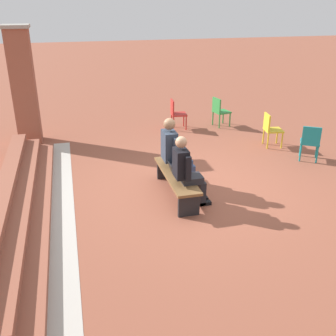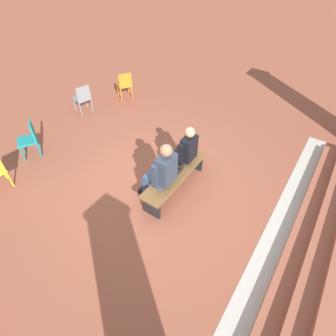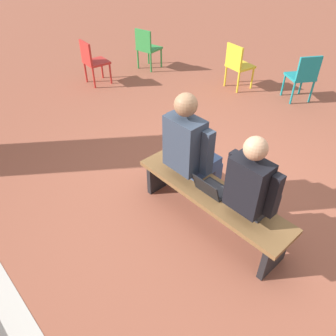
{
  "view_description": "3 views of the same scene",
  "coord_description": "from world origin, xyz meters",
  "px_view_note": "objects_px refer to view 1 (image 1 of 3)",
  "views": [
    {
      "loc": [
        -6.65,
        2.19,
        3.45
      ],
      "look_at": [
        -0.65,
        0.66,
        0.77
      ],
      "focal_mm": 42.0,
      "sensor_mm": 36.0,
      "label": 1
    },
    {
      "loc": [
        2.97,
        2.39,
        4.06
      ],
      "look_at": [
        0.25,
        0.52,
        1.02
      ],
      "focal_mm": 28.0,
      "sensor_mm": 36.0,
      "label": 2
    },
    {
      "loc": [
        -1.76,
        2.39,
        2.69
      ],
      "look_at": [
        0.09,
        0.71,
        0.75
      ],
      "focal_mm": 35.0,
      "sensor_mm": 36.0,
      "label": 3
    }
  ],
  "objects_px": {
    "person_adult": "(175,151)",
    "plastic_chair_far_left": "(220,110)",
    "plastic_chair_near_bench_right": "(271,128)",
    "laptop": "(176,171)",
    "person_student": "(187,169)",
    "bench": "(176,178)",
    "plastic_chair_mid_courtyard": "(310,141)",
    "plastic_chair_far_right": "(176,112)"
  },
  "relations": [
    {
      "from": "plastic_chair_far_right",
      "to": "plastic_chair_mid_courtyard",
      "type": "xyz_separation_m",
      "value": [
        -3.11,
        -2.31,
        0.0
      ]
    },
    {
      "from": "laptop",
      "to": "plastic_chair_near_bench_right",
      "type": "height_order",
      "value": "plastic_chair_near_bench_right"
    },
    {
      "from": "bench",
      "to": "plastic_chair_far_left",
      "type": "bearing_deg",
      "value": -31.13
    },
    {
      "from": "person_student",
      "to": "plastic_chair_far_right",
      "type": "xyz_separation_m",
      "value": [
        4.46,
        -1.04,
        -0.23
      ]
    },
    {
      "from": "person_adult",
      "to": "laptop",
      "type": "height_order",
      "value": "person_adult"
    },
    {
      "from": "bench",
      "to": "laptop",
      "type": "height_order",
      "value": "laptop"
    },
    {
      "from": "plastic_chair_near_bench_right",
      "to": "person_adult",
      "type": "bearing_deg",
      "value": 119.49
    },
    {
      "from": "bench",
      "to": "plastic_chair_far_left",
      "type": "relative_size",
      "value": 2.14
    },
    {
      "from": "person_student",
      "to": "plastic_chair_far_left",
      "type": "relative_size",
      "value": 1.57
    },
    {
      "from": "plastic_chair_far_left",
      "to": "bench",
      "type": "bearing_deg",
      "value": 148.87
    },
    {
      "from": "bench",
      "to": "plastic_chair_near_bench_right",
      "type": "relative_size",
      "value": 2.14
    },
    {
      "from": "person_student",
      "to": "laptop",
      "type": "relative_size",
      "value": 4.11
    },
    {
      "from": "person_student",
      "to": "plastic_chair_near_bench_right",
      "type": "distance_m",
      "value": 3.84
    },
    {
      "from": "person_student",
      "to": "plastic_chair_far_right",
      "type": "bearing_deg",
      "value": -13.17
    },
    {
      "from": "plastic_chair_near_bench_right",
      "to": "plastic_chair_mid_courtyard",
      "type": "height_order",
      "value": "same"
    },
    {
      "from": "plastic_chair_near_bench_right",
      "to": "plastic_chair_mid_courtyard",
      "type": "relative_size",
      "value": 1.0
    },
    {
      "from": "person_adult",
      "to": "plastic_chair_mid_courtyard",
      "type": "relative_size",
      "value": 1.68
    },
    {
      "from": "plastic_chair_mid_courtyard",
      "to": "plastic_chair_far_right",
      "type": "bearing_deg",
      "value": 36.56
    },
    {
      "from": "bench",
      "to": "laptop",
      "type": "xyz_separation_m",
      "value": [
        0.0,
        0.01,
        0.15
      ]
    },
    {
      "from": "plastic_chair_far_left",
      "to": "person_student",
      "type": "bearing_deg",
      "value": 152.03
    },
    {
      "from": "laptop",
      "to": "plastic_chair_far_left",
      "type": "distance_m",
      "value": 4.62
    },
    {
      "from": "bench",
      "to": "person_student",
      "type": "relative_size",
      "value": 1.37
    },
    {
      "from": "bench",
      "to": "plastic_chair_far_right",
      "type": "distance_m",
      "value": 4.19
    },
    {
      "from": "plastic_chair_far_right",
      "to": "plastic_chair_mid_courtyard",
      "type": "distance_m",
      "value": 3.87
    },
    {
      "from": "laptop",
      "to": "plastic_chair_near_bench_right",
      "type": "relative_size",
      "value": 0.38
    },
    {
      "from": "plastic_chair_near_bench_right",
      "to": "plastic_chair_mid_courtyard",
      "type": "bearing_deg",
      "value": -159.75
    },
    {
      "from": "person_adult",
      "to": "bench",
      "type": "bearing_deg",
      "value": 169.21
    },
    {
      "from": "plastic_chair_near_bench_right",
      "to": "plastic_chair_far_left",
      "type": "distance_m",
      "value": 2.02
    },
    {
      "from": "plastic_chair_mid_courtyard",
      "to": "laptop",
      "type": "bearing_deg",
      "value": 105.12
    },
    {
      "from": "plastic_chair_near_bench_right",
      "to": "plastic_chair_far_left",
      "type": "height_order",
      "value": "same"
    },
    {
      "from": "person_adult",
      "to": "plastic_chair_far_left",
      "type": "bearing_deg",
      "value": -32.91
    },
    {
      "from": "plastic_chair_near_bench_right",
      "to": "plastic_chair_far_left",
      "type": "bearing_deg",
      "value": 17.85
    },
    {
      "from": "plastic_chair_near_bench_right",
      "to": "bench",
      "type": "bearing_deg",
      "value": 124.1
    },
    {
      "from": "person_adult",
      "to": "plastic_chair_far_left",
      "type": "xyz_separation_m",
      "value": [
        3.58,
        -2.32,
        -0.27
      ]
    },
    {
      "from": "plastic_chair_far_right",
      "to": "person_adult",
      "type": "bearing_deg",
      "value": 164.2
    },
    {
      "from": "person_adult",
      "to": "plastic_chair_near_bench_right",
      "type": "bearing_deg",
      "value": -60.51
    },
    {
      "from": "laptop",
      "to": "plastic_chair_mid_courtyard",
      "type": "relative_size",
      "value": 0.38
    },
    {
      "from": "person_student",
      "to": "plastic_chair_far_left",
      "type": "xyz_separation_m",
      "value": [
        4.37,
        -2.32,
        -0.23
      ]
    },
    {
      "from": "plastic_chair_near_bench_right",
      "to": "plastic_chair_far_right",
      "type": "relative_size",
      "value": 1.0
    },
    {
      "from": "plastic_chair_near_bench_right",
      "to": "plastic_chair_far_left",
      "type": "relative_size",
      "value": 1.0
    },
    {
      "from": "person_student",
      "to": "person_adult",
      "type": "bearing_deg",
      "value": -0.41
    },
    {
      "from": "bench",
      "to": "plastic_chair_far_left",
      "type": "distance_m",
      "value": 4.62
    }
  ]
}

